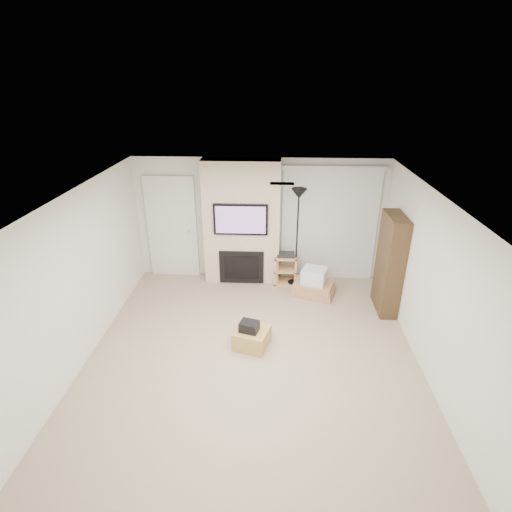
{
  "coord_description": "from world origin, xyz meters",
  "views": [
    {
      "loc": [
        0.3,
        -4.9,
        3.96
      ],
      "look_at": [
        0.0,
        1.2,
        1.15
      ],
      "focal_mm": 28.0,
      "sensor_mm": 36.0,
      "label": 1
    }
  ],
  "objects_px": {
    "bookshelf": "(390,264)",
    "ottoman": "(252,338)",
    "floor_lamp": "(298,211)",
    "av_stand": "(285,267)",
    "box_stack": "(314,284)"
  },
  "relations": [
    {
      "from": "floor_lamp",
      "to": "bookshelf",
      "type": "relative_size",
      "value": 1.11
    },
    {
      "from": "ottoman",
      "to": "floor_lamp",
      "type": "distance_m",
      "value": 2.65
    },
    {
      "from": "bookshelf",
      "to": "ottoman",
      "type": "bearing_deg",
      "value": -152.39
    },
    {
      "from": "av_stand",
      "to": "bookshelf",
      "type": "distance_m",
      "value": 2.09
    },
    {
      "from": "av_stand",
      "to": "bookshelf",
      "type": "height_order",
      "value": "bookshelf"
    },
    {
      "from": "box_stack",
      "to": "bookshelf",
      "type": "distance_m",
      "value": 1.51
    },
    {
      "from": "box_stack",
      "to": "ottoman",
      "type": "bearing_deg",
      "value": -122.91
    },
    {
      "from": "av_stand",
      "to": "box_stack",
      "type": "distance_m",
      "value": 0.72
    },
    {
      "from": "ottoman",
      "to": "bookshelf",
      "type": "relative_size",
      "value": 0.28
    },
    {
      "from": "floor_lamp",
      "to": "av_stand",
      "type": "distance_m",
      "value": 1.25
    },
    {
      "from": "av_stand",
      "to": "ottoman",
      "type": "bearing_deg",
      "value": -104.56
    },
    {
      "from": "ottoman",
      "to": "av_stand",
      "type": "relative_size",
      "value": 0.76
    },
    {
      "from": "ottoman",
      "to": "av_stand",
      "type": "height_order",
      "value": "av_stand"
    },
    {
      "from": "av_stand",
      "to": "bookshelf",
      "type": "xyz_separation_m",
      "value": [
        1.8,
        -0.92,
        0.55
      ]
    },
    {
      "from": "floor_lamp",
      "to": "ottoman",
      "type": "bearing_deg",
      "value": -110.06
    }
  ]
}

